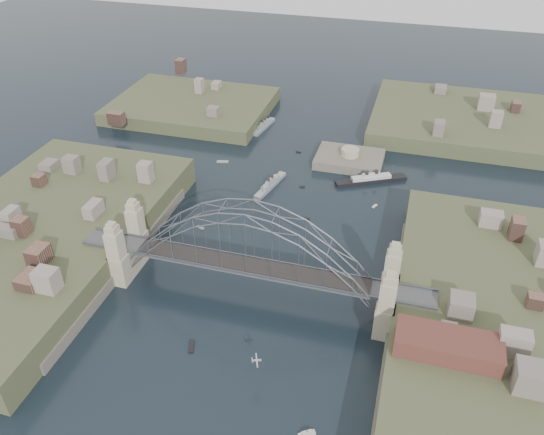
{
  "coord_description": "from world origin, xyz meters",
  "views": [
    {
      "loc": [
        31.63,
        -92.35,
        88.95
      ],
      "look_at": [
        0.0,
        18.0,
        10.0
      ],
      "focal_mm": 36.16,
      "sensor_mm": 36.0,
      "label": 1
    }
  ],
  "objects_px": {
    "wharf_shed": "(448,345)",
    "ocean_liner": "(371,180)",
    "fort_island": "(349,164)",
    "naval_cruiser_far": "(264,126)",
    "naval_cruiser_near": "(270,185)",
    "bridge": "(250,252)"
  },
  "relations": [
    {
      "from": "naval_cruiser_near",
      "to": "ocean_liner",
      "type": "xyz_separation_m",
      "value": [
        29.76,
        11.56,
        0.08
      ]
    },
    {
      "from": "naval_cruiser_near",
      "to": "fort_island",
      "type": "bearing_deg",
      "value": 46.01
    },
    {
      "from": "ocean_liner",
      "to": "naval_cruiser_near",
      "type": "bearing_deg",
      "value": -158.77
    },
    {
      "from": "bridge",
      "to": "fort_island",
      "type": "relative_size",
      "value": 3.82
    },
    {
      "from": "fort_island",
      "to": "ocean_liner",
      "type": "distance_m",
      "value": 13.52
    },
    {
      "from": "wharf_shed",
      "to": "bridge",
      "type": "bearing_deg",
      "value": 162.35
    },
    {
      "from": "wharf_shed",
      "to": "fort_island",
      "type": "bearing_deg",
      "value": 110.85
    },
    {
      "from": "bridge",
      "to": "wharf_shed",
      "type": "height_order",
      "value": "bridge"
    },
    {
      "from": "ocean_liner",
      "to": "fort_island",
      "type": "bearing_deg",
      "value": 129.72
    },
    {
      "from": "bridge",
      "to": "ocean_liner",
      "type": "relative_size",
      "value": 3.85
    },
    {
      "from": "naval_cruiser_near",
      "to": "ocean_liner",
      "type": "height_order",
      "value": "ocean_liner"
    },
    {
      "from": "bridge",
      "to": "ocean_liner",
      "type": "bearing_deg",
      "value": 70.94
    },
    {
      "from": "wharf_shed",
      "to": "naval_cruiser_near",
      "type": "distance_m",
      "value": 82.25
    },
    {
      "from": "fort_island",
      "to": "wharf_shed",
      "type": "bearing_deg",
      "value": -69.15
    },
    {
      "from": "fort_island",
      "to": "naval_cruiser_far",
      "type": "distance_m",
      "value": 39.82
    },
    {
      "from": "fort_island",
      "to": "naval_cruiser_far",
      "type": "relative_size",
      "value": 1.41
    },
    {
      "from": "bridge",
      "to": "wharf_shed",
      "type": "distance_m",
      "value": 46.23
    },
    {
      "from": "wharf_shed",
      "to": "ocean_liner",
      "type": "height_order",
      "value": "wharf_shed"
    },
    {
      "from": "wharf_shed",
      "to": "naval_cruiser_far",
      "type": "relative_size",
      "value": 1.28
    },
    {
      "from": "bridge",
      "to": "naval_cruiser_near",
      "type": "height_order",
      "value": "bridge"
    },
    {
      "from": "wharf_shed",
      "to": "naval_cruiser_far",
      "type": "distance_m",
      "value": 122.86
    },
    {
      "from": "bridge",
      "to": "naval_cruiser_far",
      "type": "xyz_separation_m",
      "value": [
        -23.31,
        88.37,
        -11.51
      ]
    }
  ]
}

